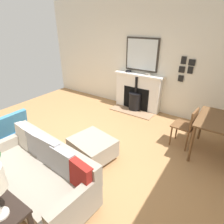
{
  "coord_description": "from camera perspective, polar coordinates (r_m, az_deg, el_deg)",
  "views": [
    {
      "loc": [
        1.92,
        2.27,
        2.31
      ],
      "look_at": [
        -0.77,
        0.47,
        0.73
      ],
      "focal_mm": 29.95,
      "sensor_mm": 36.0,
      "label": 1
    }
  ],
  "objects": [
    {
      "name": "wall_left",
      "position": [
        5.32,
        8.55,
        16.4
      ],
      "size": [
        0.12,
        6.23,
        2.9
      ],
      "primitive_type": "cube",
      "color": "silver",
      "rests_on": "ground"
    },
    {
      "name": "ottoman",
      "position": [
        3.46,
        -5.93,
        -10.6
      ],
      "size": [
        0.77,
        0.85,
        0.42
      ],
      "color": "#B2B2B7",
      "rests_on": "ground"
    },
    {
      "name": "sofa",
      "position": [
        2.99,
        -20.87,
        -16.76
      ],
      "size": [
        0.95,
        1.86,
        0.83
      ],
      "color": "#B2B2B7",
      "rests_on": "ground"
    },
    {
      "name": "armchair_accent",
      "position": [
        4.14,
        -28.99,
        -4.46
      ],
      "size": [
        0.68,
        0.61,
        0.8
      ],
      "color": "brown",
      "rests_on": "ground"
    },
    {
      "name": "mirror_over_mantel",
      "position": [
        5.19,
        9.08,
        16.91
      ],
      "size": [
        0.04,
        0.92,
        0.85
      ],
      "color": "#2D2823"
    },
    {
      "name": "fireplace",
      "position": [
        5.35,
        7.69,
        5.47
      ],
      "size": [
        0.65,
        1.38,
        1.03
      ],
      "color": "#9E7A5B",
      "rests_on": "ground"
    },
    {
      "name": "ground_plane",
      "position": [
        3.76,
        -12.81,
        -12.7
      ],
      "size": [
        5.64,
        6.23,
        0.01
      ],
      "primitive_type": "cube",
      "color": "#A87A4C"
    },
    {
      "name": "mantel_bowl_far",
      "position": [
        5.1,
        11.0,
        11.31
      ],
      "size": [
        0.14,
        0.14,
        0.05
      ],
      "color": "#9E9384",
      "rests_on": "fireplace"
    },
    {
      "name": "mantel_bowl_near",
      "position": [
        5.35,
        5.01,
        12.34
      ],
      "size": [
        0.16,
        0.16,
        0.04
      ],
      "color": "black",
      "rests_on": "fireplace"
    },
    {
      "name": "photo_gallery_row",
      "position": [
        4.88,
        21.56,
        12.37
      ],
      "size": [
        0.02,
        0.34,
        0.6
      ],
      "color": "black"
    },
    {
      "name": "dining_table",
      "position": [
        3.82,
        29.91,
        -3.52
      ],
      "size": [
        0.97,
        0.74,
        0.76
      ],
      "color": "brown",
      "rests_on": "ground"
    },
    {
      "name": "dining_chair_near_fireplace",
      "position": [
        3.92,
        22.1,
        -3.55
      ],
      "size": [
        0.43,
        0.43,
        0.83
      ],
      "color": "brown",
      "rests_on": "ground"
    }
  ]
}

